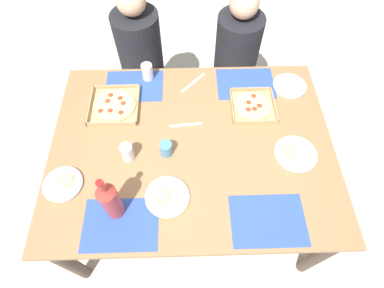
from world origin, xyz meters
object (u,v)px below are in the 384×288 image
at_px(plate_far_left, 289,86).
at_px(soda_bottle, 110,200).
at_px(cup_red, 166,149).
at_px(cup_spare, 147,72).
at_px(diner_left_seat, 143,67).
at_px(plate_far_right, 167,197).
at_px(diner_right_seat, 234,66).
at_px(pizza_box_edge_far, 253,106).
at_px(pizza_box_corner_right, 114,106).
at_px(plate_near_left, 63,184).
at_px(plate_near_right, 295,154).
at_px(cup_dark, 127,152).

bearing_deg(plate_far_left, soda_bottle, -142.24).
height_order(cup_red, cup_spare, cup_spare).
bearing_deg(plate_far_left, diner_left_seat, 155.50).
relative_size(plate_far_right, diner_right_seat, 0.20).
distance_m(diner_left_seat, diner_right_seat, 0.70).
relative_size(soda_bottle, cup_red, 3.69).
bearing_deg(soda_bottle, pizza_box_edge_far, 39.48).
xyz_separation_m(pizza_box_corner_right, plate_near_left, (-0.21, -0.50, -0.00)).
xyz_separation_m(pizza_box_edge_far, diner_left_seat, (-0.72, 0.60, -0.24)).
xyz_separation_m(plate_near_right, diner_left_seat, (-0.91, 0.93, -0.24)).
distance_m(pizza_box_edge_far, plate_near_right, 0.38).
height_order(plate_far_left, cup_spare, cup_spare).
bearing_deg(plate_near_left, soda_bottle, -26.87).
xyz_separation_m(plate_near_left, soda_bottle, (0.28, -0.14, 0.12)).
distance_m(pizza_box_corner_right, cup_red, 0.46).
xyz_separation_m(pizza_box_edge_far, plate_far_left, (0.25, 0.16, -0.00)).
distance_m(plate_far_right, plate_far_left, 1.04).
distance_m(pizza_box_edge_far, plate_far_right, 0.75).
bearing_deg(plate_near_left, diner_right_seat, 46.75).
bearing_deg(pizza_box_edge_far, cup_spare, 157.62).
bearing_deg(pizza_box_edge_far, cup_dark, -155.59).
xyz_separation_m(diner_left_seat, diner_right_seat, (0.70, 0.00, -0.02)).
xyz_separation_m(plate_far_left, plate_near_right, (-0.07, -0.49, 0.00)).
bearing_deg(pizza_box_edge_far, diner_left_seat, 140.08).
bearing_deg(plate_far_left, pizza_box_corner_right, -173.09).
distance_m(pizza_box_corner_right, cup_spare, 0.30).
bearing_deg(cup_spare, cup_dark, -97.36).
relative_size(plate_far_left, cup_dark, 1.93).
bearing_deg(cup_red, pizza_box_corner_right, 133.86).
distance_m(plate_near_left, diner_left_seat, 1.15).
xyz_separation_m(plate_near_right, cup_dark, (-0.90, 0.01, 0.04)).
height_order(soda_bottle, diner_right_seat, diner_right_seat).
height_order(plate_far_left, diner_right_seat, diner_right_seat).
height_order(pizza_box_edge_far, cup_red, cup_red).
distance_m(pizza_box_edge_far, soda_bottle, 0.98).
distance_m(plate_far_left, diner_left_seat, 1.10).
xyz_separation_m(plate_far_left, cup_red, (-0.76, -0.46, 0.04)).
bearing_deg(cup_spare, plate_far_right, -80.86).
relative_size(plate_far_left, plate_near_right, 0.90).
bearing_deg(plate_far_left, diner_right_seat, 121.37).
relative_size(cup_red, diner_right_seat, 0.08).
xyz_separation_m(pizza_box_edge_far, plate_near_right, (0.19, -0.33, -0.00)).
bearing_deg(cup_dark, plate_near_left, -154.71).
bearing_deg(pizza_box_edge_far, plate_near_right, -60.79).
distance_m(pizza_box_edge_far, cup_spare, 0.69).
distance_m(plate_near_right, diner_left_seat, 1.32).
bearing_deg(cup_red, plate_near_right, -2.51).
bearing_deg(cup_spare, soda_bottle, -97.37).
bearing_deg(pizza_box_edge_far, soda_bottle, -140.52).
relative_size(plate_near_left, plate_near_right, 0.87).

